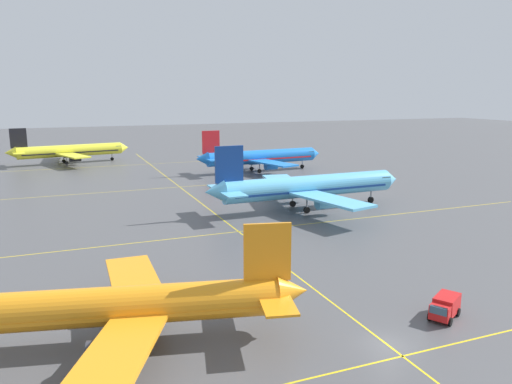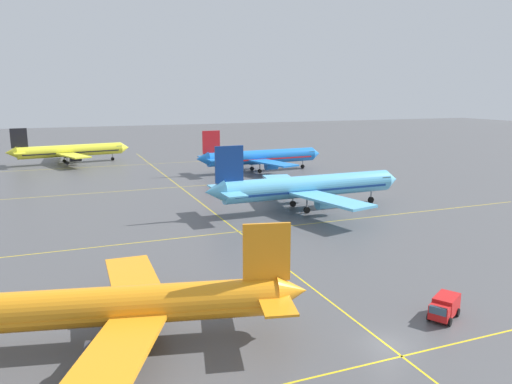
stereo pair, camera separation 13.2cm
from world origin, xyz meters
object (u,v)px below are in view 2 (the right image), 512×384
object	(u,v)px
airliner_second_row	(307,187)
airliner_far_left_stand	(70,151)
service_truck_red_van	(444,307)
airliner_front_gate	(120,306)
airliner_third_row	(261,157)

from	to	relation	value
airliner_second_row	airliner_far_left_stand	size ratio (longest dim) A/B	1.11
airliner_far_left_stand	service_truck_red_van	world-z (taller)	airliner_far_left_stand
airliner_front_gate	airliner_third_row	bearing A→B (deg)	60.57
airliner_third_row	airliner_far_left_stand	xyz separation A→B (m)	(-48.42, 36.34, -0.15)
airliner_third_row	service_truck_red_van	distance (m)	91.63
airliner_second_row	airliner_third_row	size ratio (longest dim) A/B	1.07
airliner_far_left_stand	airliner_third_row	bearing A→B (deg)	-36.89
airliner_second_row	airliner_third_row	xyz separation A→B (m)	(8.95, 44.74, -0.28)
airliner_third_row	service_truck_red_van	world-z (taller)	airliner_third_row
airliner_second_row	service_truck_red_van	world-z (taller)	airliner_second_row
airliner_third_row	airliner_far_left_stand	world-z (taller)	airliner_third_row
airliner_front_gate	airliner_far_left_stand	bearing A→B (deg)	90.62
airliner_second_row	service_truck_red_van	size ratio (longest dim) A/B	8.97
airliner_third_row	airliner_far_left_stand	bearing A→B (deg)	143.11
airliner_front_gate	airliner_third_row	distance (m)	95.91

